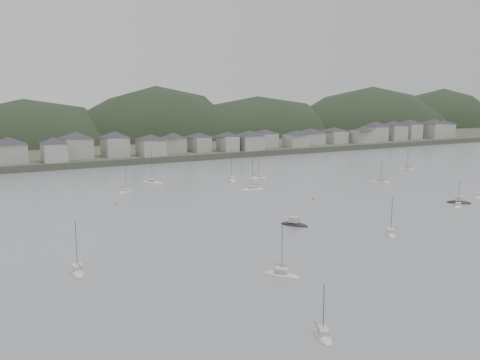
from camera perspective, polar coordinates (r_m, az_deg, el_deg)
ground at (r=116.26m, az=19.02°, el=-7.95°), size 900.00×900.00×0.00m
far_shore_land at (r=378.18m, az=-16.96°, el=3.84°), size 900.00×250.00×3.00m
forested_ridge at (r=355.94m, az=-15.16°, el=1.55°), size 851.55×103.94×102.57m
waterfront_town at (r=290.27m, az=-2.06°, el=4.20°), size 451.48×28.46×12.92m
moored_fleet at (r=167.67m, az=-3.99°, el=-2.28°), size 266.87×163.89×13.10m
motor_launch_near at (r=179.10m, az=21.69°, el=-2.14°), size 6.77×7.07×3.73m
motor_launch_far at (r=139.45m, az=5.63°, el=-4.57°), size 5.97×7.79×3.79m
mooring_buoys at (r=159.81m, az=-5.72°, el=-2.88°), size 175.39×112.16×0.70m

